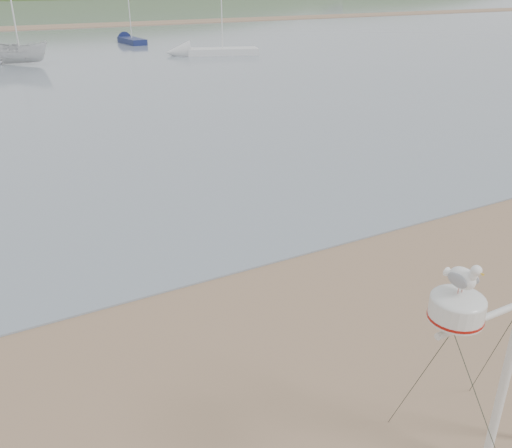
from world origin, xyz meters
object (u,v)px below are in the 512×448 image
mast_rig (503,394)px  sailboat_white_near (198,52)px  boat_white (17,33)px  sailboat_blue_far (127,39)px

mast_rig → sailboat_white_near: size_ratio=0.69×
boat_white → sailboat_white_near: sailboat_white_near is taller
mast_rig → sailboat_white_near: (12.69, 38.27, -0.94)m
mast_rig → sailboat_blue_far: size_ratio=0.92×
boat_white → sailboat_white_near: bearing=-61.4°
sailboat_white_near → boat_white: bearing=174.1°
sailboat_blue_far → sailboat_white_near: 12.15m
boat_white → mast_rig: bearing=-145.2°
mast_rig → sailboat_white_near: 40.33m
sailboat_white_near → sailboat_blue_far: bearing=100.1°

